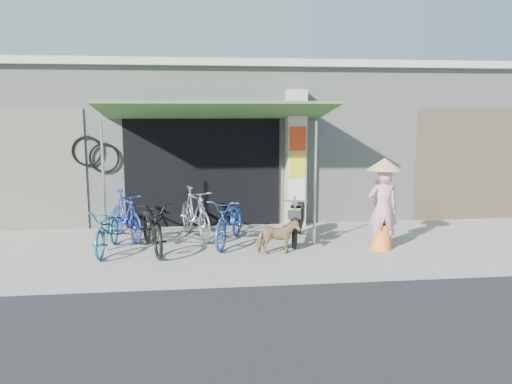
{
  "coord_description": "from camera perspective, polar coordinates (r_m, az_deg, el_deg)",
  "views": [
    {
      "loc": [
        -1.28,
        -8.42,
        2.53
      ],
      "look_at": [
        -0.2,
        1.0,
        1.0
      ],
      "focal_mm": 35.0,
      "sensor_mm": 36.0,
      "label": 1
    }
  ],
  "objects": [
    {
      "name": "bicycle_shop",
      "position": [
        13.59,
        -1.15,
        6.24
      ],
      "size": [
        12.3,
        5.3,
        3.66
      ],
      "color": "#969B94",
      "rests_on": "ground"
    },
    {
      "name": "street_dog",
      "position": [
        8.92,
        2.5,
        -5.19
      ],
      "size": [
        0.79,
        0.45,
        0.63
      ],
      "primitive_type": "imported",
      "rotation": [
        0.0,
        0.0,
        1.72
      ],
      "color": "tan",
      "rests_on": "ground"
    },
    {
      "name": "awning",
      "position": [
        10.05,
        -4.45,
        9.05
      ],
      "size": [
        4.6,
        1.88,
        2.72
      ],
      "color": "#36622C",
      "rests_on": "ground"
    },
    {
      "name": "ground",
      "position": [
        8.88,
        2.03,
        -7.39
      ],
      "size": [
        80.0,
        80.0,
        0.0
      ],
      "primitive_type": "plane",
      "color": "#A09B90",
      "rests_on": "ground"
    },
    {
      "name": "moped",
      "position": [
        9.89,
        4.75,
        -3.2
      ],
      "size": [
        0.63,
        1.59,
        0.92
      ],
      "rotation": [
        0.0,
        0.0,
        -0.27
      ],
      "color": "black",
      "rests_on": "ground"
    },
    {
      "name": "neighbour_left",
      "position": [
        11.68,
        -25.09,
        2.26
      ],
      "size": [
        2.6,
        0.06,
        2.6
      ],
      "primitive_type": "cube",
      "color": "#6B665B",
      "rests_on": "ground"
    },
    {
      "name": "bike_silver",
      "position": [
        10.16,
        -7.0,
        -2.34
      ],
      "size": [
        1.03,
        1.78,
        1.03
      ],
      "primitive_type": "imported",
      "rotation": [
        0.0,
        0.0,
        0.34
      ],
      "color": "#B0B0B5",
      "rests_on": "ground"
    },
    {
      "name": "bike_black",
      "position": [
        9.32,
        -11.77,
        -3.74
      ],
      "size": [
        1.09,
        1.92,
        0.96
      ],
      "primitive_type": "imported",
      "rotation": [
        0.0,
        0.0,
        0.27
      ],
      "color": "black",
      "rests_on": "ground"
    },
    {
      "name": "nun",
      "position": [
        9.46,
        14.31,
        -1.38
      ],
      "size": [
        0.64,
        0.64,
        1.7
      ],
      "rotation": [
        0.0,
        0.0,
        3.07
      ],
      "color": "#CE8BA2",
      "rests_on": "ground"
    },
    {
      "name": "bike_blue",
      "position": [
        10.32,
        -14.63,
        -2.56
      ],
      "size": [
        1.15,
        1.63,
        0.97
      ],
      "primitive_type": "imported",
      "rotation": [
        0.0,
        0.0,
        0.49
      ],
      "color": "navy",
      "rests_on": "ground"
    },
    {
      "name": "bike_teal",
      "position": [
        9.44,
        -16.61,
        -4.16
      ],
      "size": [
        0.65,
        1.61,
        0.83
      ],
      "primitive_type": "imported",
      "rotation": [
        0.0,
        0.0,
        -0.06
      ],
      "color": "#185E70",
      "rests_on": "ground"
    },
    {
      "name": "shop_pillar",
      "position": [
        11.12,
        4.54,
        3.82
      ],
      "size": [
        0.42,
        0.44,
        3.0
      ],
      "color": "#BBB5A0",
      "rests_on": "ground"
    },
    {
      "name": "neighbour_right",
      "position": [
        12.73,
        23.09,
        2.89
      ],
      "size": [
        2.6,
        0.06,
        2.6
      ],
      "primitive_type": "cube",
      "color": "brown",
      "rests_on": "ground"
    },
    {
      "name": "bike_navy",
      "position": [
        9.6,
        -3.0,
        -3.31
      ],
      "size": [
        1.14,
        1.85,
        0.92
      ],
      "primitive_type": "imported",
      "rotation": [
        0.0,
        0.0,
        -0.33
      ],
      "color": "navy",
      "rests_on": "ground"
    }
  ]
}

